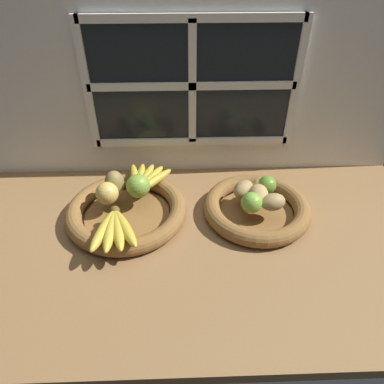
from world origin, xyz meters
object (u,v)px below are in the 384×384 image
Objects in this scene: lime_near at (251,203)px; lime_far at (267,185)px; potato_back at (263,186)px; apple_green_back at (138,186)px; pear_brown at (114,183)px; potato_small at (273,202)px; potato_large at (259,195)px; chili_pepper at (259,205)px; banana_bunch_back at (145,179)px; fruit_bowl_left at (127,211)px; banana_bunch_front at (114,229)px; apple_golden_left at (107,193)px; potato_oblong at (243,189)px; fruit_bowl_right at (257,208)px.

lime_far is at bearing 54.16° from lime_near.
lime_near is (-5.04, -9.09, 0.83)cm from potato_back.
pear_brown is at bearing 171.20° from apple_green_back.
potato_small is 6.42cm from lime_near.
potato_large is 1.33× the size of potato_back.
lime_near is at bearing -138.42° from chili_pepper.
pear_brown is 0.48× the size of banana_bunch_back.
potato_back reaches higher than fruit_bowl_left.
fruit_bowl_left is 39.07cm from chili_pepper.
banana_bunch_back is 36.55cm from chili_pepper.
lime_near is at bearing -6.74° from fruit_bowl_left.
banana_bunch_back is 3.00× the size of lime_far.
banana_bunch_back is at bearing 74.50° from banana_bunch_front.
banana_bunch_front reaches higher than banana_bunch_back.
chili_pepper is at bearing 168.52° from potato_small.
apple_golden_left reaches higher than potato_small.
banana_bunch_back is 2.78× the size of lime_near.
banana_bunch_back is 2.77× the size of potato_back.
banana_bunch_back is at bearing 44.11° from apple_golden_left.
fruit_bowl_left is 12.85cm from banana_bunch_front.
lime_far is at bearing 0.28° from apple_green_back.
fruit_bowl_left is 35.42cm from potato_oblong.
fruit_bowl_right is 3.92× the size of potato_large.
potato_oblong reaches higher than potato_back.
apple_green_back is 7.30cm from banana_bunch_back.
banana_bunch_back is 35.70cm from potato_large.
fruit_bowl_left is 39.22cm from potato_large.
apple_golden_left is at bearing -171.68° from chili_pepper.
fruit_bowl_left is 36.73cm from lime_near.
apple_golden_left reaches higher than fruit_bowl_right.
fruit_bowl_right is 2.97× the size of chili_pepper.
potato_large reaches higher than fruit_bowl_right.
chili_pepper is (35.19, -6.86, -2.55)cm from apple_green_back.
pear_brown is at bearing -145.77° from banana_bunch_back.
lime_near reaches higher than banana_bunch_front.
potato_large is at bearing 16.65° from banana_bunch_front.
apple_golden_left is at bearing -176.26° from lime_far.
potato_oblong is at bearing 98.65° from lime_near.
fruit_bowl_right is 43.21cm from pear_brown.
potato_oblong is at bearing 142.13° from potato_large.
potato_small is at bearing 11.03° from banana_bunch_front.
pear_brown is 1.32× the size of lime_near.
fruit_bowl_left is 3.33× the size of chili_pepper.
banana_bunch_front is at bearing -159.49° from lime_far.
lime_near is at bearing -118.98° from potato_back.
pear_brown is at bearing 178.86° from lime_far.
apple_green_back reaches higher than potato_back.
apple_green_back is 0.99× the size of potato_small.
potato_back is (2.20, 4.83, -0.35)cm from potato_large.
potato_oblong is 1.35× the size of lime_far.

